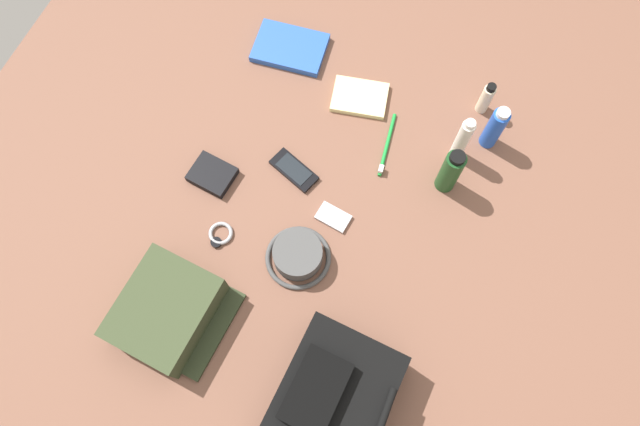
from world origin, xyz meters
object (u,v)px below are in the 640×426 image
object	(u,v)px
wallet	(212,175)
cell_phone	(294,170)
paperback_novel	(290,48)
notepad	(360,97)
deodorant_spray	(495,128)
bucket_hat	(298,255)
media_player	(333,217)
shampoo_bottle	(450,171)
toothpaste_tube	(462,140)
backpack	(332,400)
toiletry_pouch	(167,311)
wristwatch	(220,235)
toothbrush	(386,148)
lotion_bottle	(486,98)

from	to	relation	value
wallet	cell_phone	bearing A→B (deg)	123.30
paperback_novel	notepad	xyz separation A→B (m)	(0.07, 0.24, -0.00)
deodorant_spray	notepad	size ratio (longest dim) A/B	1.03
cell_phone	notepad	distance (m)	0.28
bucket_hat	media_player	size ratio (longest dim) A/B	1.82
shampoo_bottle	bucket_hat	bearing A→B (deg)	-39.37
bucket_hat	media_player	world-z (taller)	bucket_hat
toothpaste_tube	wallet	distance (m)	0.65
deodorant_spray	shampoo_bottle	bearing A→B (deg)	-22.40
backpack	toiletry_pouch	world-z (taller)	backpack
backpack	notepad	distance (m)	0.80
media_player	wristwatch	world-z (taller)	same
backpack	toothbrush	world-z (taller)	backpack
toothbrush	paperback_novel	bearing A→B (deg)	-117.54
cell_phone	notepad	size ratio (longest dim) A/B	0.95
cell_phone	wallet	xyz separation A→B (m)	(0.10, -0.19, 0.01)
backpack	media_player	distance (m)	0.45
bucket_hat	toothbrush	distance (m)	0.38
backpack	shampoo_bottle	distance (m)	0.62
toothpaste_tube	wristwatch	world-z (taller)	toothpaste_tube
toiletry_pouch	cell_phone	distance (m)	0.48
deodorant_spray	shampoo_bottle	size ratio (longest dim) A/B	0.94
deodorant_spray	wallet	distance (m)	0.74
cell_phone	notepad	bearing A→B (deg)	163.55
backpack	toothbrush	bearing A→B (deg)	-170.62
cell_phone	toothbrush	bearing A→B (deg)	127.62
wristwatch	backpack	bearing A→B (deg)	57.59
bucket_hat	deodorant_spray	xyz separation A→B (m)	(-0.50, 0.34, 0.05)
backpack	deodorant_spray	distance (m)	0.79
lotion_bottle	cell_phone	size ratio (longest dim) A/B	0.79
toothbrush	wallet	size ratio (longest dim) A/B	1.72
backpack	notepad	bearing A→B (deg)	-163.35
media_player	wallet	xyz separation A→B (m)	(0.02, -0.34, 0.01)
lotion_bottle	media_player	world-z (taller)	lotion_bottle
cell_phone	wristwatch	xyz separation A→B (m)	(0.24, -0.10, -0.00)
media_player	toothpaste_tube	bearing A→B (deg)	141.56
media_player	wristwatch	distance (m)	0.29
lotion_bottle	toiletry_pouch	bearing A→B (deg)	-32.01
media_player	paperback_novel	bearing A→B (deg)	-144.29
bucket_hat	deodorant_spray	size ratio (longest dim) A/B	1.06
toothpaste_tube	wallet	world-z (taller)	toothpaste_tube
paperback_novel	notepad	world-z (taller)	paperback_novel
bucket_hat	media_player	distance (m)	0.14
paperback_novel	wristwatch	distance (m)	0.59
media_player	notepad	distance (m)	0.36
toothpaste_tube	toothbrush	distance (m)	0.20
toothbrush	notepad	bearing A→B (deg)	-133.57
wallet	shampoo_bottle	bearing A→B (deg)	116.86
backpack	wristwatch	size ratio (longest dim) A/B	4.48
deodorant_spray	shampoo_bottle	world-z (taller)	shampoo_bottle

